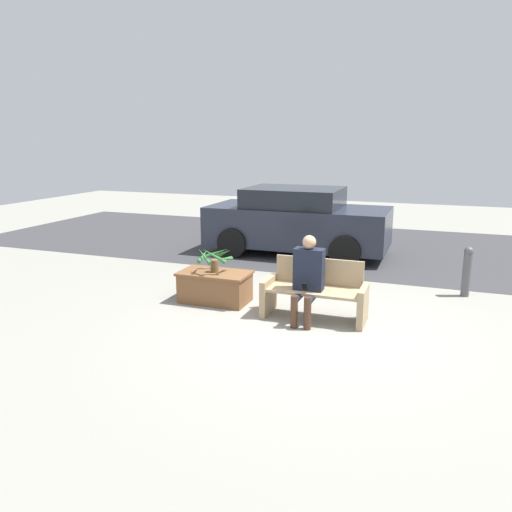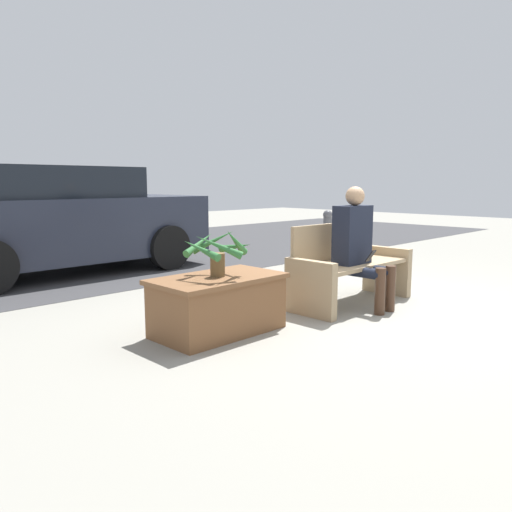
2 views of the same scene
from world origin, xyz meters
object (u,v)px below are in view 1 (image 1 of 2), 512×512
planter_box (215,286)px  bollard_post (467,270)px  parked_car (297,221)px  person_seated (308,275)px  potted_plant (214,258)px  bench (315,292)px

planter_box → bollard_post: bearing=24.3°
planter_box → parked_car: size_ratio=0.28×
person_seated → potted_plant: 1.66m
planter_box → potted_plant: (0.00, 0.00, 0.47)m
potted_plant → parked_car: size_ratio=0.14×
bench → bollard_post: bench is taller
person_seated → bench: bearing=65.7°
potted_plant → parked_car: 3.88m
parked_car → bollard_post: parked_car is taller
parked_car → planter_box: bearing=-94.3°
bench → person_seated: bearing=-114.3°
potted_plant → bench: bearing=-5.5°
person_seated → potted_plant: bearing=168.2°
bollard_post → parked_car: bearing=149.0°
person_seated → bollard_post: (2.22, 2.07, -0.24)m
bollard_post → planter_box: bearing=-155.7°
person_seated → bollard_post: bearing=43.0°
planter_box → parked_car: bearing=85.7°
planter_box → potted_plant: 0.47m
planter_box → potted_plant: size_ratio=1.96×
bench → potted_plant: size_ratio=2.60×
bench → parked_car: parked_car is taller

